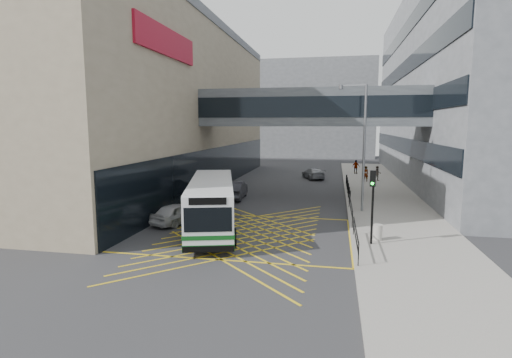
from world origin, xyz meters
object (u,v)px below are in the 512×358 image
Objects in this scene: pedestrian_c at (356,167)px; litter_bin at (378,232)px; pedestrian_b at (378,174)px; street_lamp at (361,140)px; traffic_light at (373,197)px; car_silver at (313,173)px; pedestrian_a at (365,174)px; bus at (212,203)px; car_dark at (234,190)px; car_white at (178,213)px.

litter_bin is at bearing 111.35° from pedestrian_c.
pedestrian_b reaches higher than litter_bin.
street_lamp is 8.49m from litter_bin.
traffic_light reaches higher than litter_bin.
pedestrian_a is at bearing 137.03° from car_silver.
bus is at bearing -128.44° from street_lamp.
street_lamp is at bearing 78.75° from pedestrian_a.
car_silver reaches higher than litter_bin.
car_white is at bearing 76.65° from car_dark.
car_silver is 6.73m from pedestrian_c.
pedestrian_c is (12.08, 27.19, 0.33)m from car_white.
pedestrian_a is (1.30, 23.02, -1.63)m from traffic_light.
pedestrian_b is at bearing 84.56° from litter_bin.
street_lamp is 5.22× the size of pedestrian_c.
car_dark is 1.30× the size of traffic_light.
car_white is 2.66× the size of pedestrian_b.
bus is 11.32m from street_lamp.
car_silver is (7.14, 22.63, 0.00)m from car_white.
bus is 2.59× the size of car_white.
pedestrian_a is (10.22, 21.15, -0.61)m from bus.
pedestrian_b is 6.41m from pedestrian_c.
pedestrian_b is at bearing -104.50° from car_white.
car_white is 0.97× the size of car_silver.
car_white is 1.11× the size of traffic_light.
pedestrian_a is (11.36, 11.40, 0.22)m from car_dark.
pedestrian_a is at bearing -139.43° from car_dark.
car_dark reaches higher than car_white.
street_lamp is at bearing 19.58° from bus.
bus reaches higher than pedestrian_b.
traffic_light is 8.46m from street_lamp.
car_dark is at bearing 81.53° from pedestrian_c.
car_white is 23.73m from car_silver.
pedestrian_b is (2.61, 23.86, -1.66)m from traffic_light.
car_silver is at bearing -117.22° from car_dark.
car_dark reaches higher than litter_bin.
car_silver is at bearing 162.08° from pedestrian_b.
car_dark is at bearing 39.35° from pedestrian_a.
street_lamp is 10.65× the size of litter_bin.
pedestrian_a is (12.73, 20.25, 0.32)m from car_white.
pedestrian_a is at bearing -103.01° from car_white.
car_dark is 17.61m from pedestrian_b.
bus reaches higher than car_silver.
car_dark is (1.37, 8.85, 0.10)m from car_white.
car_white reaches higher than litter_bin.
traffic_light is 24.05m from pedestrian_b.
car_dark is 15.48m from traffic_light.
pedestrian_a is (1.44, 14.94, -4.13)m from street_lamp.
street_lamp is at bearing 83.63° from car_silver.
car_silver is 2.57× the size of pedestrian_c.
car_silver is at bearing -88.35° from car_white.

